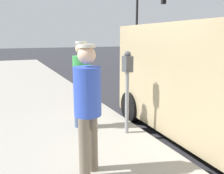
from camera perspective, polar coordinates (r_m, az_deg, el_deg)
The scene contains 6 objects.
ground_plane at distance 5.38m, azimuth 16.54°, elevation -9.54°, with size 80.00×80.00×0.00m, color #2D2D33.
sidewalk_slab at distance 4.19m, azimuth -24.61°, elevation -15.38°, with size 5.00×32.00×0.15m, color #9E998E.
parking_meter_near at distance 4.33m, azimuth 3.63°, elevation 2.03°, with size 0.14×0.18×1.52m.
pedestrian_in_green at distance 4.64m, azimuth -7.09°, elevation 1.75°, with size 0.34×0.34×1.68m.
pedestrian_in_blue at distance 3.00m, azimuth -5.77°, elevation -3.80°, with size 0.34×0.34×1.68m.
traffic_light_corner at distance 18.16m, azimuth 8.29°, elevation 16.75°, with size 2.48×0.42×5.20m.
Camera 1 is at (3.34, 3.76, 1.91)m, focal length 38.76 mm.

